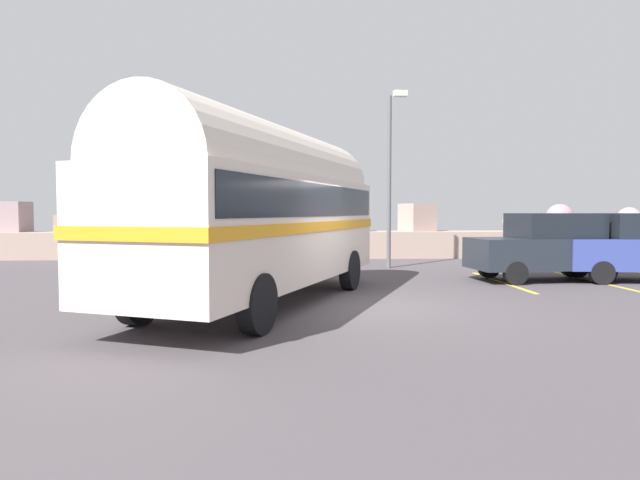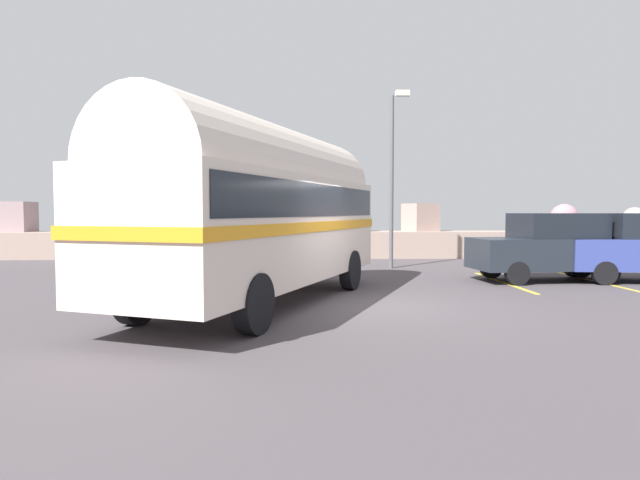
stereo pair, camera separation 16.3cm
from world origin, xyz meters
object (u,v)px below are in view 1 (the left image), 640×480
parked_car_nearest (548,246)px  vintage_coach (263,205)px  lamp_post (391,171)px  parked_car_middle (640,246)px

parked_car_nearest → vintage_coach: bearing=109.1°
vintage_coach → parked_car_nearest: 8.46m
vintage_coach → lamp_post: 8.06m
parked_car_middle → parked_car_nearest: bearing=89.8°
parked_car_nearest → lamp_post: (-3.75, 3.48, 2.32)m
parked_car_middle → lamp_post: bearing=64.8°
vintage_coach → lamp_post: bearing=82.8°
parked_car_nearest → lamp_post: size_ratio=0.73×
vintage_coach → parked_car_middle: size_ratio=2.08×
parked_car_nearest → parked_car_middle: bearing=-101.4°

